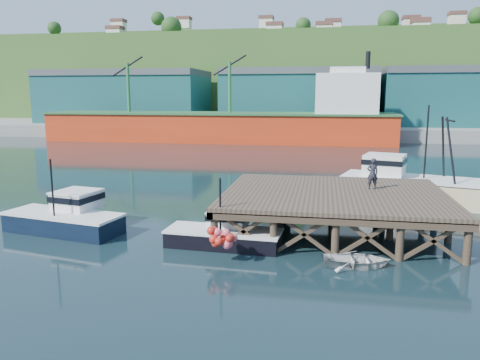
% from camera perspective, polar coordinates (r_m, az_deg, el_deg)
% --- Properties ---
extents(ground, '(300.00, 300.00, 0.00)m').
position_cam_1_polar(ground, '(27.25, -0.44, -5.39)').
color(ground, black).
rests_on(ground, ground).
extents(wharf, '(12.00, 10.00, 2.62)m').
position_cam_1_polar(wharf, '(26.18, 11.40, -1.87)').
color(wharf, brown).
rests_on(wharf, ground).
extents(far_quay, '(160.00, 40.00, 2.00)m').
position_cam_1_polar(far_quay, '(96.12, 7.26, 6.43)').
color(far_quay, gray).
rests_on(far_quay, ground).
extents(warehouse_left, '(32.00, 16.00, 9.00)m').
position_cam_1_polar(warehouse_left, '(99.14, -13.76, 9.52)').
color(warehouse_left, '#185150').
rests_on(warehouse_left, far_quay).
extents(warehouse_mid, '(28.00, 16.00, 9.00)m').
position_cam_1_polar(warehouse_mid, '(90.92, 7.18, 9.68)').
color(warehouse_mid, '#185150').
rests_on(warehouse_mid, far_quay).
extents(warehouse_right, '(30.00, 16.00, 9.00)m').
position_cam_1_polar(warehouse_right, '(94.22, 25.94, 8.76)').
color(warehouse_right, '#185150').
rests_on(warehouse_right, far_quay).
extents(cargo_ship, '(55.50, 10.00, 13.75)m').
position_cam_1_polar(cargo_ship, '(75.08, -0.09, 7.21)').
color(cargo_ship, red).
rests_on(cargo_ship, ground).
extents(hillside, '(220.00, 50.00, 22.00)m').
position_cam_1_polar(hillside, '(125.93, 8.09, 11.86)').
color(hillside, '#2D511E').
rests_on(hillside, ground).
extents(boat_navy, '(6.90, 4.23, 4.11)m').
position_cam_1_polar(boat_navy, '(27.42, -20.33, -4.16)').
color(boat_navy, black).
rests_on(boat_navy, ground).
extents(boat_black, '(5.81, 4.87, 3.52)m').
position_cam_1_polar(boat_black, '(23.45, -1.85, -6.36)').
color(boat_black, black).
rests_on(boat_black, ground).
extents(trawler, '(10.62, 6.27, 6.71)m').
position_cam_1_polar(trawler, '(34.70, 20.37, -0.29)').
color(trawler, beige).
rests_on(trawler, ground).
extents(dinghy, '(3.04, 2.26, 0.60)m').
position_cam_1_polar(dinghy, '(21.26, 14.01, -9.44)').
color(dinghy, silver).
rests_on(dinghy, ground).
extents(dockworker, '(0.71, 0.53, 1.77)m').
position_cam_1_polar(dockworker, '(27.41, 15.85, 0.75)').
color(dockworker, black).
rests_on(dockworker, wharf).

